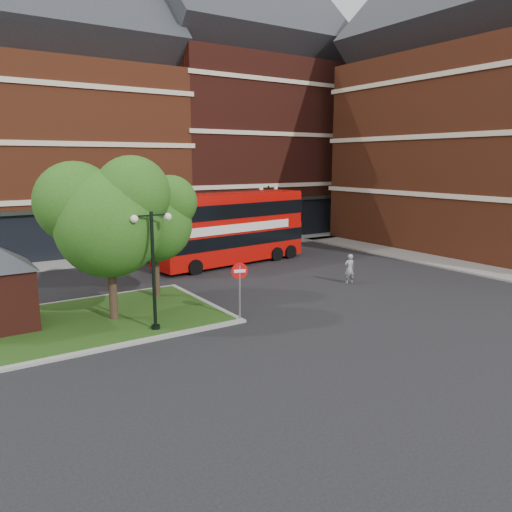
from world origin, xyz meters
TOP-DOWN VIEW (x-y plane):
  - ground at (0.00, 0.00)m, footprint 120.00×120.00m
  - pavement_far at (0.00, 16.50)m, footprint 44.00×3.00m
  - pavement_side at (16.50, 2.00)m, footprint 3.00×28.00m
  - terrace_far_left at (-8.00, 24.00)m, footprint 26.00×12.00m
  - terrace_far_right at (14.00, 24.00)m, footprint 18.00×12.00m
  - terrace_side at (24.00, 4.00)m, footprint 12.00×24.00m
  - traffic_island at (-8.00, 3.00)m, footprint 12.60×7.60m
  - tree_island_west at (-6.60, 2.58)m, footprint 5.40×4.71m
  - tree_island_east at (-3.58, 5.06)m, footprint 4.46×3.90m
  - lamp_island at (-5.50, 0.20)m, footprint 1.72×0.36m
  - lamp_far_left at (2.00, 14.50)m, footprint 1.72×0.36m
  - lamp_far_right at (10.00, 14.50)m, footprint 1.72×0.36m
  - bus at (4.17, 10.55)m, footprint 11.32×3.89m
  - woman at (7.07, 2.00)m, footprint 0.70×0.54m
  - car_silver at (-1.17, 14.50)m, footprint 4.68×1.96m
  - car_white at (6.59, 16.00)m, footprint 4.57×1.70m
  - no_entry_sign at (-1.80, -0.42)m, footprint 0.70×0.29m

SIDE VIEW (x-z plane):
  - ground at x=0.00m, z-range 0.00..0.00m
  - pavement_far at x=0.00m, z-range 0.00..0.12m
  - pavement_side at x=16.50m, z-range 0.00..0.12m
  - traffic_island at x=-8.00m, z-range -0.01..0.14m
  - car_white at x=6.59m, z-range 0.00..1.49m
  - car_silver at x=-1.17m, z-range 0.00..1.58m
  - woman at x=7.07m, z-range 0.00..1.71m
  - no_entry_sign at x=-1.80m, z-range 0.56..3.18m
  - bus at x=4.17m, z-range 0.66..4.90m
  - lamp_island at x=-5.50m, z-range 0.33..5.33m
  - lamp_far_left at x=2.00m, z-range 0.33..5.33m
  - lamp_far_right at x=10.00m, z-range 0.33..5.33m
  - tree_island_east at x=-3.58m, z-range 1.10..7.39m
  - tree_island_west at x=-6.60m, z-range 1.19..8.40m
  - terrace_far_left at x=-8.00m, z-range 0.00..14.00m
  - terrace_side at x=24.00m, z-range 0.00..15.00m
  - terrace_far_right at x=14.00m, z-range 0.00..16.00m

